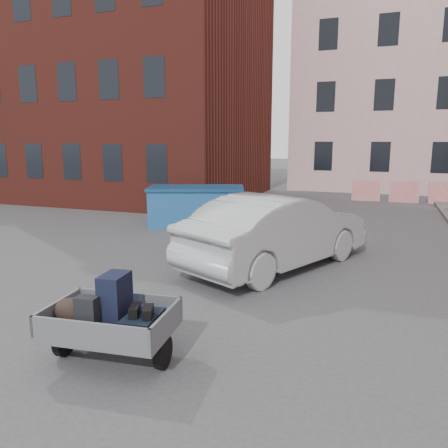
% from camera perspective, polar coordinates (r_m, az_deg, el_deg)
% --- Properties ---
extents(ground, '(120.00, 120.00, 0.00)m').
position_cam_1_polar(ground, '(8.30, -4.78, -9.59)').
color(ground, '#38383A').
rests_on(ground, ground).
extents(building_brick, '(12.00, 10.00, 14.00)m').
position_cam_1_polar(building_brick, '(23.87, -11.95, 20.62)').
color(building_brick, '#591E16').
rests_on(building_brick, ground).
extents(building_pink, '(16.00, 8.00, 14.00)m').
position_cam_1_polar(building_pink, '(29.44, 26.63, 17.85)').
color(building_pink, '#C19495').
rests_on(building_pink, ground).
extents(far_building, '(6.00, 6.00, 8.00)m').
position_cam_1_polar(far_building, '(37.26, -18.95, 12.07)').
color(far_building, maroon).
rests_on(far_building, ground).
extents(barriers, '(4.70, 0.18, 1.00)m').
position_cam_1_polar(barriers, '(22.18, 22.45, 3.91)').
color(barriers, red).
rests_on(barriers, ground).
extents(trailer, '(1.71, 1.88, 1.20)m').
position_cam_1_polar(trailer, '(6.04, -14.66, -11.83)').
color(trailer, black).
rests_on(trailer, ground).
extents(dumpster, '(3.57, 2.64, 1.34)m').
position_cam_1_polar(dumpster, '(14.97, -3.64, 2.37)').
color(dumpster, '#1F5997').
rests_on(dumpster, ground).
extents(silver_car, '(3.76, 5.40, 1.69)m').
position_cam_1_polar(silver_car, '(10.12, 7.11, -0.90)').
color(silver_car, '#9D9FA4').
rests_on(silver_car, ground).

